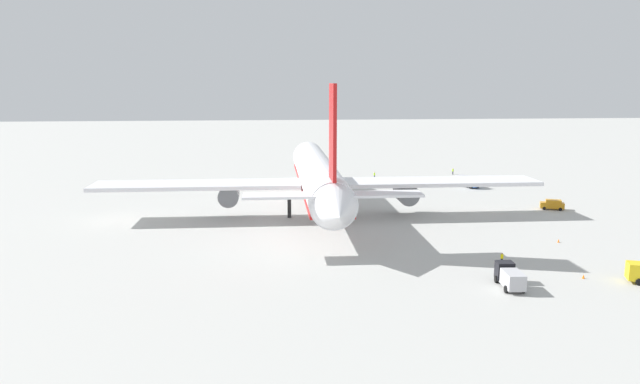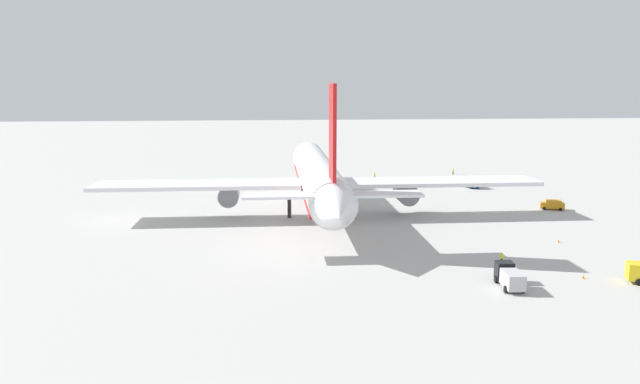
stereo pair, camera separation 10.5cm
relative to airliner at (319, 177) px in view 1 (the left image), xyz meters
The scene contains 13 objects.
ground_plane 7.39m from the airliner, ahead, with size 600.00×600.00×0.00m, color #B2B2AD.
airliner is the anchor object (origin of this frame).
service_truck_2 47.81m from the airliner, 54.69° to the right, with size 6.58×4.91×2.70m.
service_truck_4 47.56m from the airliner, 155.79° to the right, with size 5.95×2.72×2.66m.
service_van 47.07m from the airliner, 89.43° to the right, with size 3.38×4.88×1.97m.
baggage_cart_0 59.28m from the airliner, 59.03° to the left, with size 2.62×2.72×0.40m.
ground_worker_0 40.85m from the airliner, 146.52° to the right, with size 0.57×0.57×1.64m.
ground_worker_1 46.94m from the airliner, 23.88° to the right, with size 0.55×0.55×1.73m.
ground_worker_2 63.59m from the airliner, 41.22° to the right, with size 0.41×0.41×1.75m.
ground_worker_3 54.19m from the airliner, 56.79° to the right, with size 0.44×0.44×1.79m.
traffic_cone_0 43.31m from the airliner, 123.30° to the right, with size 0.36×0.36×0.55m, color orange.
traffic_cone_1 49.41m from the airliner, 42.16° to the left, with size 0.36×0.36×0.55m, color orange.
traffic_cone_2 51.18m from the airliner, 143.39° to the right, with size 0.36×0.36×0.55m, color orange.
Camera 1 is at (-111.55, 10.56, 24.65)m, focal length 33.48 mm.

